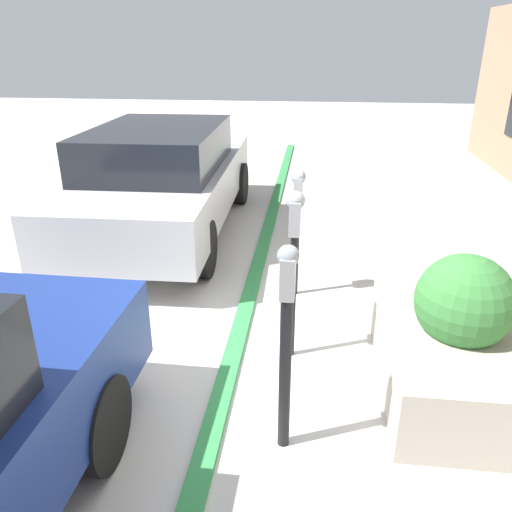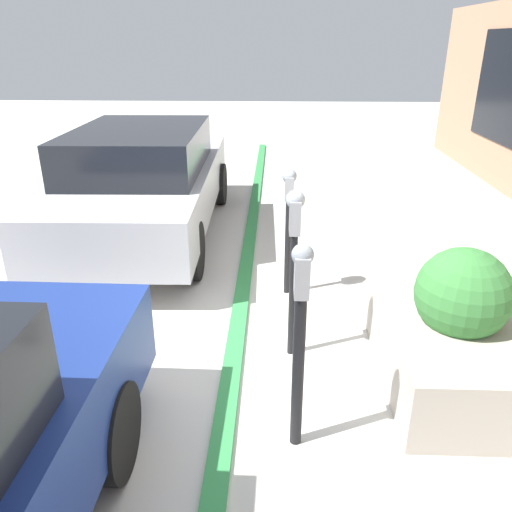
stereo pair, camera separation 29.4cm
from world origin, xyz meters
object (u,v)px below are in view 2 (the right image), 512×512
parking_meter_middle (289,206)px  planter_box (455,336)px  parking_meter_nearest (300,326)px  parking_meter_second (294,240)px  parked_car_middle (145,180)px

parking_meter_middle → planter_box: bearing=-138.9°
parking_meter_nearest → planter_box: 1.57m
parking_meter_nearest → planter_box: (0.75, -1.28, -0.51)m
parking_meter_middle → planter_box: 2.07m
parking_meter_middle → parking_meter_second: bearing=-179.1°
parking_meter_nearest → parking_meter_middle: 2.24m
planter_box → parked_car_middle: 4.58m
planter_box → parking_meter_nearest: bearing=120.4°
planter_box → parked_car_middle: parked_car_middle is taller
parking_meter_second → parking_meter_middle: parking_meter_second is taller
parking_meter_nearest → planter_box: bearing=-59.6°
parking_meter_second → planter_box: 1.48m
parking_meter_middle → parked_car_middle: 2.60m
parking_meter_nearest → parking_meter_middle: (2.24, 0.02, 0.07)m
parking_meter_middle → planter_box: (-1.49, -1.30, -0.58)m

